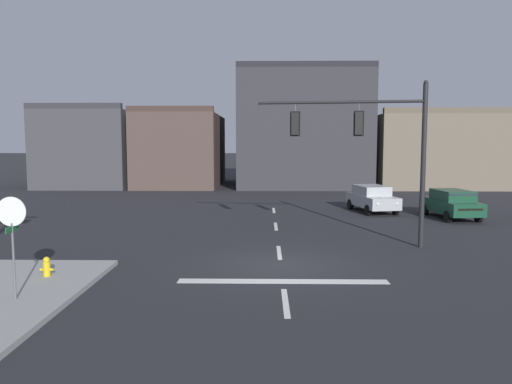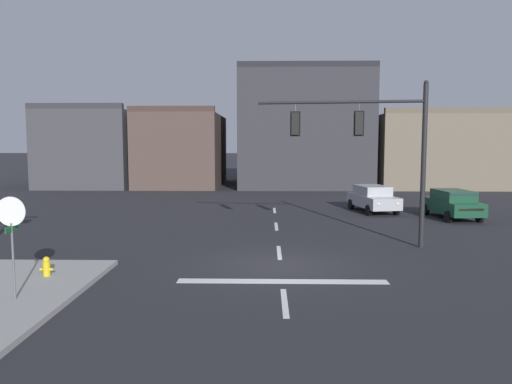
{
  "view_description": "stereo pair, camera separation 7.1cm",
  "coord_description": "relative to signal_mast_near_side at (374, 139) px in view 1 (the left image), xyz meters",
  "views": [
    {
      "loc": [
        -0.54,
        -16.66,
        4.18
      ],
      "look_at": [
        -0.9,
        2.17,
        2.32
      ],
      "focal_mm": 34.61,
      "sensor_mm": 36.0,
      "label": 1
    },
    {
      "loc": [
        -0.47,
        -16.66,
        4.18
      ],
      "look_at": [
        -0.9,
        2.17,
        2.32
      ],
      "focal_mm": 34.61,
      "sensor_mm": 36.0,
      "label": 2
    }
  ],
  "objects": [
    {
      "name": "stop_sign",
      "position": [
        -10.84,
        -7.66,
        -2.2
      ],
      "size": [
        0.76,
        0.64,
        2.83
      ],
      "color": "#56565B",
      "rests_on": "ground"
    },
    {
      "name": "ground_plane",
      "position": [
        -3.82,
        -3.34,
        -4.35
      ],
      "size": [
        400.0,
        400.0,
        0.0
      ],
      "primitive_type": "plane",
      "color": "#232328"
    },
    {
      "name": "car_lot_nearside",
      "position": [
        2.18,
        10.12,
        -3.49
      ],
      "size": [
        2.58,
        4.66,
        1.61
      ],
      "color": "#9EA0A5",
      "rests_on": "ground"
    },
    {
      "name": "fire_hydrant",
      "position": [
        -11.02,
        -5.41,
        -4.02
      ],
      "size": [
        0.4,
        0.3,
        0.75
      ],
      "color": "gold",
      "rests_on": "ground"
    },
    {
      "name": "building_row",
      "position": [
        -2.99,
        29.63,
        -0.02
      ],
      "size": [
        44.45,
        13.94,
        11.26
      ],
      "color": "#38383D",
      "rests_on": "ground"
    },
    {
      "name": "lane_centreline",
      "position": [
        -3.82,
        -1.34,
        -4.34
      ],
      "size": [
        0.16,
        26.4,
        0.01
      ],
      "color": "silver",
      "rests_on": "ground"
    },
    {
      "name": "stop_bar_paint",
      "position": [
        -3.82,
        -5.34,
        -4.34
      ],
      "size": [
        6.4,
        0.5,
        0.01
      ],
      "primitive_type": "cube",
      "color": "silver",
      "rests_on": "ground"
    },
    {
      "name": "car_lot_middle",
      "position": [
        6.03,
        7.52,
        -3.49
      ],
      "size": [
        2.24,
        4.58,
        1.61
      ],
      "color": "#143D28",
      "rests_on": "ground"
    },
    {
      "name": "signal_mast_near_side",
      "position": [
        0.0,
        0.0,
        0.0
      ],
      "size": [
        6.7,
        1.01,
        6.65
      ],
      "color": "black",
      "rests_on": "ground"
    }
  ]
}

